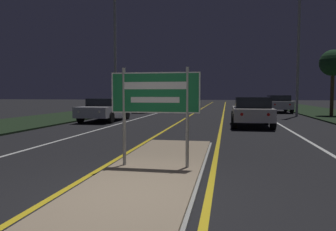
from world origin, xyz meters
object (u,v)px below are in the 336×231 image
streetlight_left_near (115,21)px  streetlight_right_near (299,18)px  car_approaching_1 (142,103)px  highway_sign (155,97)px  car_receding_1 (278,103)px  car_approaching_0 (105,109)px  car_receding_0 (252,111)px

streetlight_left_near → streetlight_right_near: (12.79, 1.69, 0.09)m
streetlight_right_near → car_approaching_1: 14.06m
highway_sign → car_receding_1: size_ratio=0.43×
car_receding_1 → car_approaching_0: bearing=-136.0°
highway_sign → car_approaching_0: bearing=115.5°
car_approaching_0 → streetlight_left_near: bearing=101.4°
car_receding_1 → car_approaching_1: (-11.68, -1.58, -0.02)m
car_receding_1 → car_approaching_1: bearing=-172.3°
car_receding_1 → car_receding_0: bearing=-103.6°
car_approaching_0 → highway_sign: bearing=-64.5°
car_approaching_0 → car_receding_0: bearing=-13.2°
streetlight_left_near → car_receding_0: streetlight_left_near is taller
streetlight_left_near → car_approaching_0: size_ratio=2.28×
car_receding_1 → car_approaching_0: size_ratio=1.01×
streetlight_left_near → car_receding_0: size_ratio=2.60×
highway_sign → car_receding_0: highway_sign is taller
highway_sign → car_approaching_0: highway_sign is taller
streetlight_right_near → car_approaching_0: streetlight_right_near is taller
highway_sign → car_approaching_1: bearing=105.5°
highway_sign → streetlight_right_near: bearing=70.3°
highway_sign → car_receding_0: size_ratio=0.50×
streetlight_right_near → car_receding_1: streetlight_right_near is taller
car_approaching_1 → car_receding_0: bearing=-53.1°
streetlight_right_near → car_receding_0: streetlight_right_near is taller
streetlight_left_near → streetlight_right_near: size_ratio=0.94×
streetlight_right_near → car_receding_0: 10.62m
car_receding_1 → car_approaching_1: size_ratio=1.14×
streetlight_left_near → car_approaching_1: size_ratio=2.57×
car_receding_0 → car_receding_1: 13.32m
highway_sign → car_receding_1: (5.80, 22.75, -0.74)m
streetlight_right_near → car_receding_0: size_ratio=2.76×
car_receding_1 → car_approaching_0: car_receding_1 is taller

